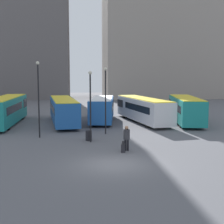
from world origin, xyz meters
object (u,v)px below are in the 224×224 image
(suitcase, at_px, (123,148))
(lamp_post_1, at_px, (90,101))
(bus_0, at_px, (6,109))
(trash_bin, at_px, (89,136))
(bus_4, at_px, (186,109))
(traveler, at_px, (127,136))
(lamp_post_0, at_px, (38,94))
(bus_1, at_px, (63,110))
(bus_2, at_px, (102,108))
(bus_3, at_px, (143,109))
(lamp_post_2, at_px, (106,95))

(suitcase, distance_m, lamp_post_1, 5.13)
(bus_0, bearing_deg, trash_bin, -137.49)
(bus_4, xyz_separation_m, traveler, (-8.70, -12.49, -0.51))
(bus_0, xyz_separation_m, lamp_post_0, (4.53, -7.92, 2.14))
(bus_0, xyz_separation_m, bus_1, (6.20, 0.08, -0.10))
(bus_2, bearing_deg, lamp_post_0, 153.19)
(bus_2, bearing_deg, lamp_post_1, 178.57)
(bus_1, xyz_separation_m, suitcase, (4.76, -13.90, -1.24))
(bus_3, xyz_separation_m, traveler, (-3.98, -13.67, -0.45))
(bus_2, distance_m, bus_4, 9.53)
(lamp_post_2, bearing_deg, trash_bin, -119.86)
(bus_3, height_order, suitcase, bus_3)
(bus_1, height_order, lamp_post_1, lamp_post_1)
(bus_0, bearing_deg, bus_4, -92.14)
(bus_3, distance_m, traveler, 14.25)
(bus_2, height_order, traveler, bus_2)
(suitcase, distance_m, trash_bin, 4.73)
(bus_4, relative_size, trash_bin, 12.83)
(lamp_post_1, distance_m, lamp_post_2, 3.80)
(bus_3, relative_size, suitcase, 14.76)
(trash_bin, bearing_deg, lamp_post_0, 157.34)
(bus_2, distance_m, trash_bin, 10.88)
(bus_0, bearing_deg, traveler, -139.46)
(traveler, xyz_separation_m, suitcase, (-0.31, -0.41, -0.77))
(bus_4, distance_m, lamp_post_2, 11.44)
(bus_0, relative_size, bus_2, 1.25)
(bus_0, height_order, lamp_post_1, lamp_post_1)
(lamp_post_0, bearing_deg, suitcase, -42.55)
(bus_2, xyz_separation_m, trash_bin, (-1.93, -10.65, -1.09))
(suitcase, xyz_separation_m, lamp_post_1, (-2.12, 3.54, 3.05))
(lamp_post_0, xyz_separation_m, lamp_post_2, (5.82, 1.12, -0.24))
(bus_2, bearing_deg, trash_bin, 177.34)
(bus_0, bearing_deg, bus_3, -88.52)
(bus_3, distance_m, lamp_post_0, 13.68)
(traveler, bearing_deg, bus_1, 28.68)
(bus_3, bearing_deg, bus_0, 81.19)
(bus_4, relative_size, lamp_post_1, 1.92)
(bus_3, bearing_deg, bus_1, 81.39)
(bus_0, bearing_deg, bus_2, -84.18)
(bus_2, xyz_separation_m, lamp_post_0, (-6.10, -8.91, 2.26))
(bus_3, relative_size, lamp_post_2, 2.03)
(trash_bin, bearing_deg, lamp_post_2, 60.14)
(bus_4, height_order, suitcase, bus_4)
(bus_4, bearing_deg, bus_1, 95.38)
(bus_2, bearing_deg, traveler, -169.87)
(bus_3, relative_size, trash_bin, 14.41)
(suitcase, bearing_deg, lamp_post_1, 38.92)
(bus_2, relative_size, suitcase, 11.70)
(bus_1, bearing_deg, traveler, -166.67)
(suitcase, relative_size, lamp_post_1, 0.15)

